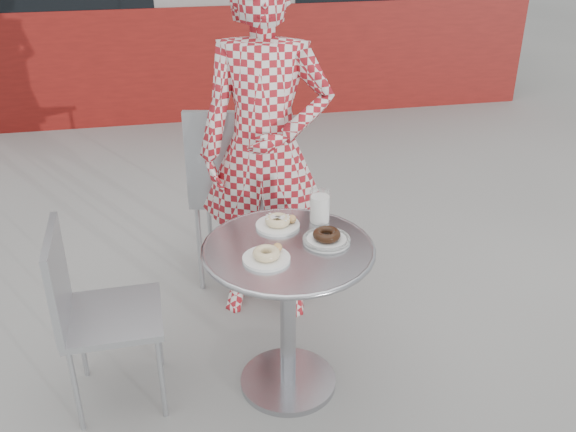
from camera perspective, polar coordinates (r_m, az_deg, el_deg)
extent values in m
plane|color=#9F9C97|center=(2.83, -0.38, -15.21)|extent=(60.00, 60.00, 0.00)
cube|color=maroon|center=(5.91, -7.37, 13.33)|extent=(6.02, 0.20, 1.00)
cylinder|color=#BBBBC0|center=(2.85, 0.01, -14.42)|extent=(0.41, 0.41, 0.03)
cylinder|color=#BBBBC0|center=(2.64, 0.01, -9.15)|extent=(0.07, 0.07, 0.65)
cylinder|color=#BBBBC0|center=(2.46, 0.01, -2.96)|extent=(0.65, 0.65, 0.02)
torus|color=#BBBBC0|center=(2.46, 0.01, -2.96)|extent=(0.67, 0.67, 0.02)
cube|color=#B0B3B9|center=(3.38, -4.30, 2.60)|extent=(0.55, 0.55, 0.03)
cube|color=#B0B3B9|center=(3.07, -4.78, 5.11)|extent=(0.47, 0.13, 0.47)
cube|color=#B0B3B9|center=(2.64, -15.27, -8.60)|extent=(0.39, 0.39, 0.03)
cube|color=#B0B3B9|center=(2.56, -19.82, -5.27)|extent=(0.04, 0.38, 0.38)
imported|color=maroon|center=(2.93, -2.01, 5.75)|extent=(0.70, 0.55, 1.67)
cylinder|color=white|center=(2.60, -0.92, -0.83)|extent=(0.18, 0.18, 0.01)
torus|color=tan|center=(2.59, -0.92, -0.39)|extent=(0.10, 0.10, 0.03)
sphere|color=#B77A3F|center=(2.60, 0.35, -0.27)|extent=(0.04, 0.04, 0.04)
cylinder|color=white|center=(2.37, -1.93, -3.80)|extent=(0.18, 0.18, 0.01)
torus|color=tan|center=(2.36, -1.94, -3.33)|extent=(0.10, 0.10, 0.03)
sphere|color=#B77A3F|center=(2.40, -0.94, -2.81)|extent=(0.04, 0.04, 0.04)
cylinder|color=white|center=(2.50, 3.44, -2.14)|extent=(0.18, 0.18, 0.01)
torus|color=black|center=(2.48, 3.46, -1.65)|extent=(0.11, 0.11, 0.04)
torus|color=black|center=(2.49, 3.45, -2.06)|extent=(0.19, 0.19, 0.02)
cylinder|color=white|center=(2.62, 2.85, 0.64)|extent=(0.08, 0.08, 0.11)
cylinder|color=white|center=(2.62, 2.85, 0.86)|extent=(0.09, 0.09, 0.14)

